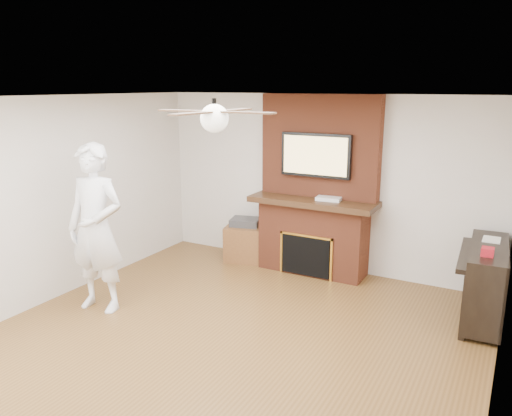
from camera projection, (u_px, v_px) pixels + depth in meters
The scene contains 12 objects.
room_shell at pixel (217, 231), 4.79m from camera, with size 5.36×5.86×2.86m.
fireplace at pixel (315, 203), 7.02m from camera, with size 1.78×0.64×2.50m.
tv at pixel (316, 155), 6.82m from camera, with size 1.00×0.08×0.60m.
ceiling_fan at pixel (214, 117), 4.53m from camera, with size 1.21×1.21×0.31m.
person at pixel (96, 228), 5.79m from camera, with size 0.73×0.49×1.99m, color white.
side_table at pixel (246, 240), 7.64m from camera, with size 0.68×0.68×0.65m.
piano at pixel (485, 281), 5.62m from camera, with size 0.56×1.36×0.97m.
cable_box at pixel (329, 199), 6.81m from camera, with size 0.33×0.19×0.05m, color silver.
candle_orange at pixel (297, 268), 7.17m from camera, with size 0.07×0.07×0.11m, color orange.
candle_green at pixel (301, 271), 7.10m from camera, with size 0.06×0.06×0.08m, color #517B31.
candle_cream at pixel (320, 273), 6.98m from camera, with size 0.07×0.07×0.10m, color beige.
candle_blue at pixel (322, 275), 6.96m from camera, with size 0.06×0.06×0.08m, color #34529D.
Camera 1 is at (2.53, -3.85, 2.62)m, focal length 35.00 mm.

